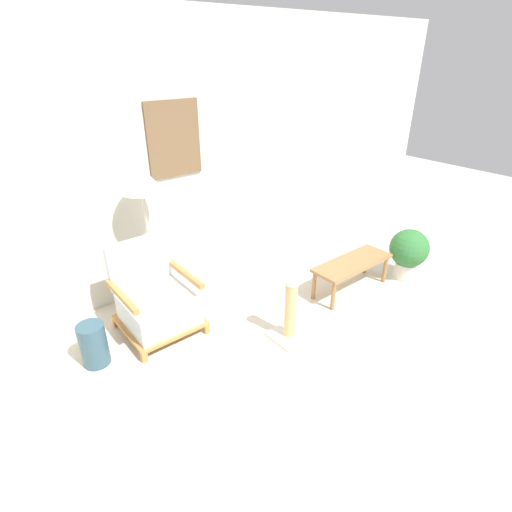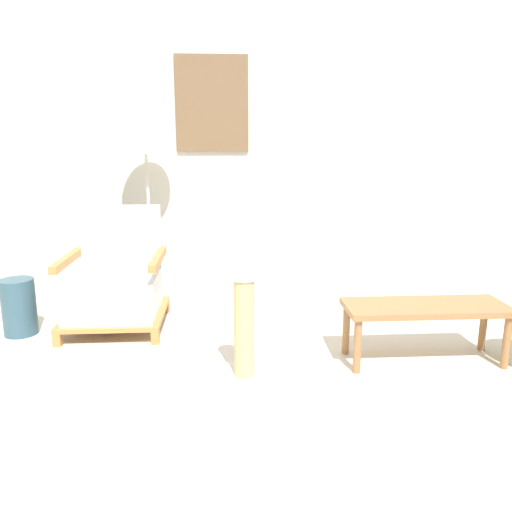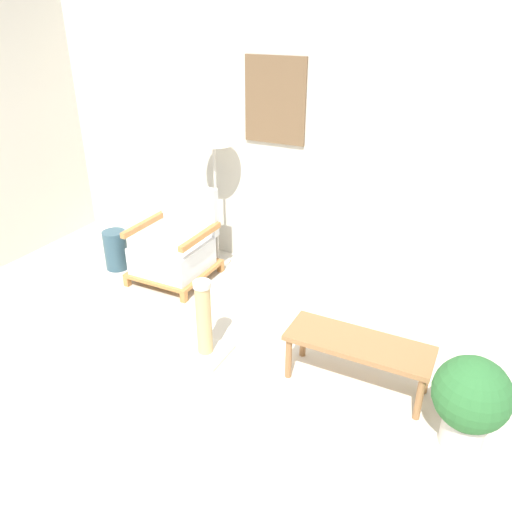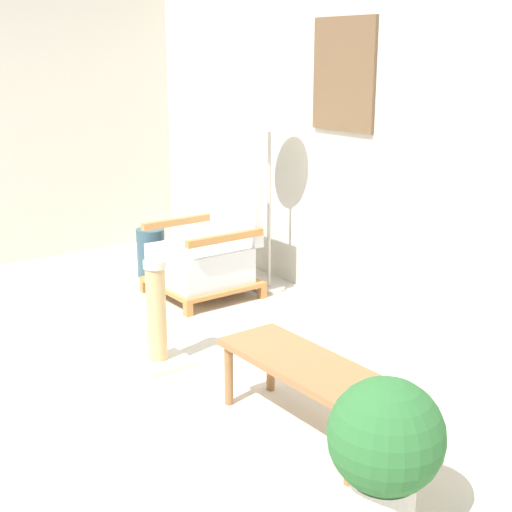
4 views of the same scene
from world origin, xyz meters
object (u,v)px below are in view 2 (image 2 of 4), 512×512
(vase, at_px, (19,307))
(scratching_post, at_px, (244,340))
(armchair, at_px, (116,286))
(floor_lamp, at_px, (146,145))
(coffee_table, at_px, (425,312))

(vase, distance_m, scratching_post, 1.66)
(vase, bearing_deg, armchair, 10.35)
(scratching_post, bearing_deg, floor_lamp, 117.25)
(floor_lamp, relative_size, coffee_table, 1.53)
(coffee_table, distance_m, scratching_post, 1.08)
(armchair, bearing_deg, vase, -169.65)
(floor_lamp, xyz_separation_m, coffee_table, (1.73, -1.12, -0.94))
(scratching_post, bearing_deg, armchair, 134.36)
(floor_lamp, bearing_deg, coffee_table, -32.93)
(armchair, xyz_separation_m, floor_lamp, (0.19, 0.42, 0.95))
(armchair, height_order, floor_lamp, floor_lamp)
(floor_lamp, distance_m, scratching_post, 1.78)
(floor_lamp, distance_m, vase, 1.43)
(armchair, bearing_deg, coffee_table, -19.98)
(armchair, distance_m, scratching_post, 1.23)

